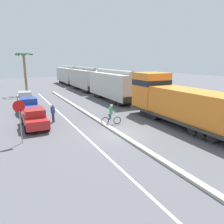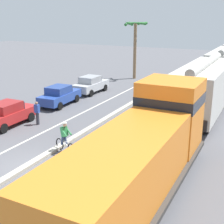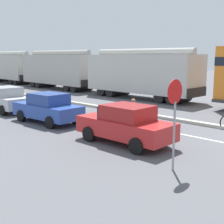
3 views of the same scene
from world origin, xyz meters
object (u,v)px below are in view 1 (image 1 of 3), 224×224
Objects in this scene: pedestrian_by_cars at (53,113)px; hopper_car_middle at (85,79)px; parked_car_red at (35,118)px; parked_car_silver at (25,98)px; cyclist at (111,115)px; parked_car_blue at (29,105)px; stop_sign at (20,113)px; hopper_car_lead at (113,85)px; locomotive at (175,103)px; hopper_car_trailing at (68,75)px; palm_tree_near at (24,63)px.

hopper_car_middle is at bearing 63.11° from pedestrian_by_cars.
pedestrian_by_cars is (1.68, 1.02, 0.03)m from parked_car_red.
parked_car_silver is 13.80m from cyclist.
parked_car_blue is 1.48× the size of stop_sign.
hopper_car_lead is 12.14m from pedestrian_by_cars.
cyclist is (-5.28, 1.94, -0.98)m from locomotive.
stop_sign is at bearing -111.34° from parked_car_red.
parked_car_silver is at bearing 114.83° from cyclist.
parked_car_blue is at bearing 81.49° from stop_sign.
hopper_car_trailing is at bearing 70.17° from stop_sign.
locomotive is 2.75× the size of parked_car_red.
hopper_car_middle is 2.48× the size of parked_car_blue.
locomotive reaches higher than pedestrian_by_cars.
palm_tree_near is 4.14× the size of pedestrian_by_cars.
palm_tree_near is (1.18, 19.19, 4.18)m from parked_car_red.
stop_sign is (-1.33, -8.87, 1.21)m from parked_car_blue.
locomotive is at bearing -20.22° from cyclist.
hopper_car_middle is 2.49× the size of parked_car_silver.
hopper_car_lead is 16.97m from stop_sign.
hopper_car_middle is 6.18× the size of cyclist.
parked_car_silver is at bearing -96.49° from palm_tree_near.
hopper_car_lead is at bearing 62.68° from cyclist.
hopper_car_lead is 11.54m from parked_car_blue.
palm_tree_near reaches higher than hopper_car_middle.
palm_tree_near is (0.97, 8.53, 4.18)m from parked_car_silver.
parked_car_red is at bearing 68.66° from stop_sign.
cyclist is 7.43m from stop_sign.
parked_car_red is at bearing -148.70° from pedestrian_by_cars.
cyclist is 0.26× the size of palm_tree_near.
parked_car_blue is 9.63m from cyclist.
hopper_car_lead is 11.60m from hopper_car_middle.
parked_car_silver is 1.48× the size of stop_sign.
locomotive is 12.16m from hopper_car_lead.
hopper_car_lead reaches higher than parked_car_silver.
stop_sign is at bearing -170.13° from cyclist.
cyclist reaches higher than parked_car_red.
hopper_car_lead is 2.49× the size of parked_car_silver.
palm_tree_near reaches higher than parked_car_blue.
cyclist is at bearing -17.24° from parked_car_red.
pedestrian_by_cars is (1.47, -9.64, 0.03)m from parked_car_silver.
stop_sign is 0.43× the size of palm_tree_near.
parked_car_red is 0.63× the size of palm_tree_near.
parked_car_blue is at bearing -128.19° from hopper_car_middle.
hopper_car_trailing is 36.86m from stop_sign.
parked_car_silver is at bearing 127.43° from locomotive.
palm_tree_near is at bearing 113.71° from locomotive.
parked_car_blue is at bearing 139.47° from locomotive.
hopper_car_middle reaches higher than pedestrian_by_cars.
stop_sign is at bearing -95.92° from parked_car_silver.
parked_car_silver is 13.91m from stop_sign.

